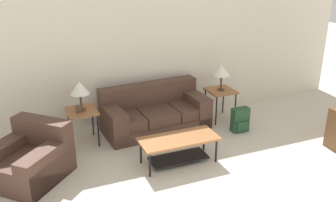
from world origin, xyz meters
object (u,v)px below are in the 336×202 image
at_px(armchair, 30,160).
at_px(coffee_table, 179,144).
at_px(backpack, 240,120).
at_px(table_lamp_left, 80,88).
at_px(table_lamp_right, 222,70).
at_px(side_table_right, 221,93).
at_px(couch, 155,114).
at_px(side_table_left, 82,114).

distance_m(armchair, coffee_table, 2.20).
xyz_separation_m(coffee_table, backpack, (1.51, 0.60, -0.10)).
height_order(table_lamp_left, table_lamp_right, same).
height_order(armchair, coffee_table, armchair).
height_order(armchair, side_table_right, armchair).
bearing_deg(couch, backpack, -26.73).
relative_size(armchair, side_table_left, 2.23).
bearing_deg(side_table_left, table_lamp_right, -0.00).
bearing_deg(table_lamp_right, armchair, -167.46).
distance_m(coffee_table, side_table_right, 1.91).
relative_size(couch, side_table_right, 3.23).
relative_size(side_table_left, backpack, 1.34).
xyz_separation_m(coffee_table, side_table_left, (-1.25, 1.24, 0.23)).
xyz_separation_m(armchair, coffee_table, (2.16, -0.44, 0.04)).
bearing_deg(coffee_table, backpack, 21.78).
bearing_deg(table_lamp_right, side_table_left, 180.00).
height_order(side_table_left, table_lamp_right, table_lamp_right).
distance_m(coffee_table, table_lamp_left, 1.88).
height_order(coffee_table, table_lamp_left, table_lamp_left).
height_order(couch, backpack, couch).
bearing_deg(side_table_right, armchair, -167.46).
height_order(couch, table_lamp_left, table_lamp_left).
bearing_deg(table_lamp_left, coffee_table, -44.79).
relative_size(armchair, table_lamp_right, 2.69).
bearing_deg(coffee_table, side_table_left, 135.21).
bearing_deg(table_lamp_left, table_lamp_right, 0.00).
relative_size(table_lamp_left, backpack, 1.12).
bearing_deg(table_lamp_right, couch, 176.71).
relative_size(side_table_right, table_lamp_right, 1.20).
height_order(side_table_right, table_lamp_left, table_lamp_left).
relative_size(couch, table_lamp_left, 3.89).
distance_m(coffee_table, backpack, 1.62).
xyz_separation_m(side_table_right, backpack, (0.07, -0.63, -0.33)).
distance_m(side_table_right, backpack, 0.72).
xyz_separation_m(side_table_left, table_lamp_right, (2.68, -0.00, 0.46)).
relative_size(coffee_table, table_lamp_left, 2.41).
bearing_deg(side_table_left, coffee_table, -44.79).
relative_size(coffee_table, side_table_left, 2.00).
height_order(armchair, side_table_left, armchair).
relative_size(armchair, side_table_right, 2.23).
distance_m(side_table_right, table_lamp_right, 0.46).
bearing_deg(backpack, table_lamp_right, 96.24).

